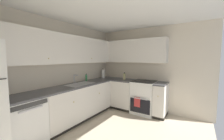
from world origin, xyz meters
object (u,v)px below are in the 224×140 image
at_px(dishwasher, 23,123).
at_px(soap_bottle, 86,78).
at_px(oven_range, 144,97).
at_px(oil_bottle, 124,76).
at_px(paper_towel_roll, 103,74).

relative_size(dishwasher, soap_bottle, 4.08).
height_order(oven_range, soap_bottle, soap_bottle).
distance_m(oven_range, oil_bottle, 0.83).
bearing_deg(soap_bottle, oven_range, -59.18).
relative_size(dishwasher, oil_bottle, 4.01).
xyz_separation_m(oven_range, paper_towel_roll, (-0.07, 1.40, 0.58)).
distance_m(oven_range, soap_bottle, 1.73).
bearing_deg(oil_bottle, paper_towel_roll, 94.15).
distance_m(dishwasher, oil_bottle, 2.71).
height_order(dishwasher, oven_range, oven_range).
xyz_separation_m(dishwasher, oil_bottle, (2.57, -0.61, 0.57)).
distance_m(dishwasher, oven_range, 2.87).
bearing_deg(paper_towel_roll, oil_bottle, -85.85).
bearing_deg(dishwasher, soap_bottle, 5.90).
height_order(dishwasher, paper_towel_roll, paper_towel_roll).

